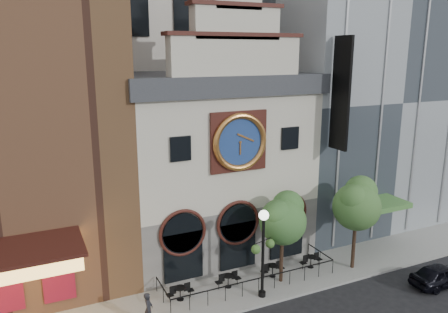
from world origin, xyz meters
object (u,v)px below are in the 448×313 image
bistro_1 (228,280)px  tree_right (357,203)px  bistro_3 (311,261)px  bistro_2 (273,269)px  car_right (441,275)px  bistro_0 (180,292)px  tree_left (283,217)px  pedestrian (148,309)px  lamppost (263,244)px

bistro_1 → tree_right: (8.37, -1.13, 3.91)m
bistro_3 → tree_right: size_ratio=0.26×
bistro_2 → car_right: bearing=-29.3°
bistro_0 → tree_left: tree_left is taller
bistro_0 → pedestrian: (-2.22, -1.53, 0.43)m
bistro_2 → lamppost: lamppost is taller
bistro_0 → bistro_2: (6.04, 0.07, 0.00)m
bistro_2 → tree_right: tree_right is taller
bistro_0 → tree_right: size_ratio=0.26×
pedestrian → tree_right: (13.59, 0.48, 3.48)m
bistro_0 → tree_left: (6.27, -0.58, 3.61)m
lamppost → pedestrian: bearing=163.0°
bistro_0 → bistro_1: (3.01, 0.08, 0.00)m
tree_left → car_right: bearing=-26.6°
bistro_2 → lamppost: 3.63m
pedestrian → lamppost: (6.56, -0.07, 2.31)m
bistro_1 → lamppost: size_ratio=0.31×
bistro_3 → lamppost: (-4.53, -1.64, 2.74)m
car_right → tree_right: tree_right is taller
lamppost → tree_left: bearing=11.7°
bistro_0 → lamppost: 5.38m
bistro_0 → bistro_3: size_ratio=1.00×
bistro_2 → tree_left: (0.23, -0.65, 3.61)m
lamppost → bistro_2: bearing=28.2°
bistro_2 → tree_right: 6.71m
bistro_3 → car_right: bearing=-39.4°
bistro_1 → bistro_2: size_ratio=1.00×
bistro_3 → car_right: 7.67m
lamppost → tree_right: tree_right is taller
bistro_3 → tree_left: size_ratio=0.28×
bistro_1 → tree_right: tree_right is taller
bistro_0 → pedestrian: 2.73m
tree_left → lamppost: bearing=-151.9°
bistro_1 → bistro_3: (5.87, -0.05, 0.00)m
tree_right → tree_left: bearing=174.8°
lamppost → tree_left: size_ratio=0.93×
bistro_2 → bistro_0: bearing=-179.3°
bistro_0 → lamppost: (4.34, -1.60, 2.74)m
tree_left → pedestrian: bearing=-173.6°
car_right → tree_left: 10.18m
bistro_3 → lamppost: bearing=-160.2°
bistro_3 → car_right: (5.93, -4.87, 0.06)m
bistro_0 → pedestrian: pedestrian is taller
pedestrian → bistro_2: bearing=-55.9°
lamppost → bistro_3: bearing=3.5°
pedestrian → lamppost: lamppost is taller
car_right → tree_left: tree_left is taller
bistro_3 → tree_right: bearing=-23.3°
bistro_1 → pedestrian: (-5.22, -1.61, 0.43)m
bistro_0 → car_right: bearing=-18.1°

